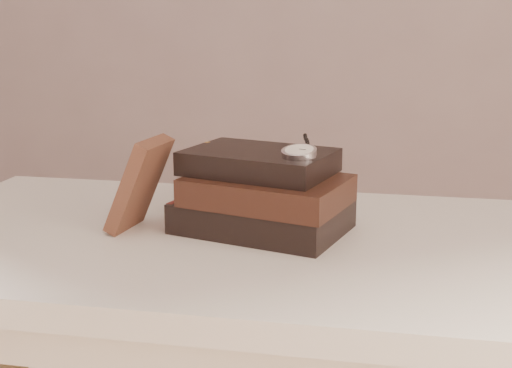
# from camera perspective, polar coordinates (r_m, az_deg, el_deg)

# --- Properties ---
(table) EXTENTS (1.00, 0.60, 0.75)m
(table) POSITION_cam_1_polar(r_m,az_deg,el_deg) (1.14, -3.92, -8.43)
(table) COLOR silver
(table) RESTS_ON ground
(book_stack) EXTENTS (0.29, 0.24, 0.13)m
(book_stack) POSITION_cam_1_polar(r_m,az_deg,el_deg) (1.10, 0.58, -0.82)
(book_stack) COLOR black
(book_stack) RESTS_ON table
(journal) EXTENTS (0.10, 0.11, 0.15)m
(journal) POSITION_cam_1_polar(r_m,az_deg,el_deg) (1.11, -9.49, -0.03)
(journal) COLOR #3F2218
(journal) RESTS_ON table
(pocket_watch) EXTENTS (0.07, 0.16, 0.02)m
(pocket_watch) POSITION_cam_1_polar(r_m,az_deg,el_deg) (1.05, 3.59, 2.69)
(pocket_watch) COLOR silver
(pocket_watch) RESTS_ON book_stack
(eyeglasses) EXTENTS (0.13, 0.15, 0.05)m
(eyeglasses) POSITION_cam_1_polar(r_m,az_deg,el_deg) (1.21, -1.52, 1.19)
(eyeglasses) COLOR silver
(eyeglasses) RESTS_ON book_stack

